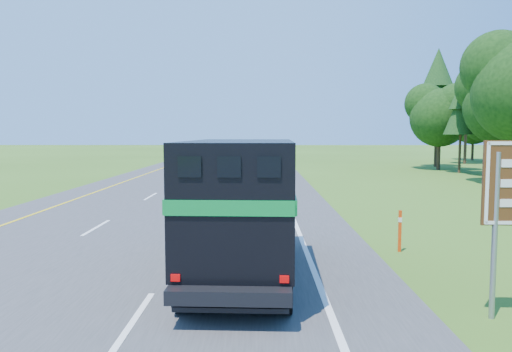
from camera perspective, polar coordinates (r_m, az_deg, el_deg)
The scene contains 6 objects.
road at distance 48.22m, azimuth -4.44°, elevation 0.79°, with size 15.00×260.00×0.04m, color #38383A.
lane_markings at distance 48.21m, azimuth -4.44°, elevation 0.82°, with size 11.15×260.00×0.01m.
horse_truck at distance 11.99m, azimuth -1.52°, elevation -3.18°, with size 2.56×7.46×3.27m.
white_suv at distance 52.88m, azimuth -7.32°, elevation 2.18°, with size 3.15×6.83×1.90m, color silver.
far_car at distance 111.19m, azimuth -3.58°, elevation 3.54°, with size 1.83×4.55×1.55m, color #ACACB3.
delineator at distance 15.27m, azimuth 16.12°, elevation -5.91°, with size 0.10×0.06×1.23m.
Camera 1 is at (4.16, 2.09, 3.48)m, focal length 35.00 mm.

